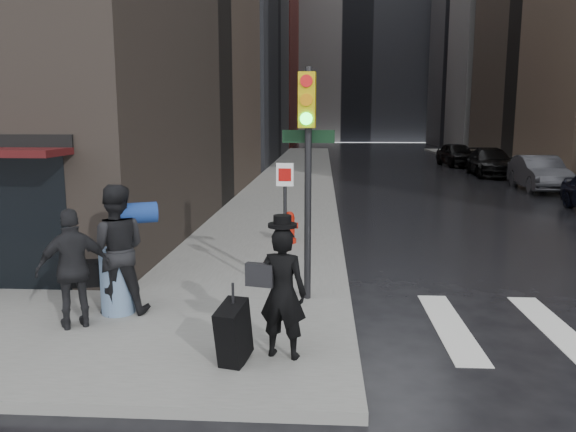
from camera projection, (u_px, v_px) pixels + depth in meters
name	position (u px, v px, depth m)	size (l,w,h in m)	color
ground	(216.00, 346.00, 7.99)	(140.00, 140.00, 0.00)	black
sidewalk_left	(299.00, 170.00, 34.53)	(4.00, 50.00, 0.15)	slate
sidewalk_right	(523.00, 172.00, 33.70)	(3.00, 50.00, 0.15)	slate
bldg_left_far	(204.00, 36.00, 67.54)	(22.00, 20.00, 26.00)	#5C261F
bldg_right_far	(549.00, 33.00, 61.30)	(22.00, 20.00, 25.00)	gray
bldg_distant	(355.00, 30.00, 81.60)	(40.00, 12.00, 32.00)	gray
man_overcoat	(273.00, 299.00, 7.11)	(1.16, 0.89, 1.89)	black
man_jeans	(115.00, 249.00, 8.77)	(1.50, 1.01, 2.05)	black
man_greycoat	(74.00, 269.00, 8.18)	(1.11, 0.92, 1.78)	black
traffic_light	(305.00, 153.00, 9.16)	(0.97, 0.47, 3.87)	black
fire_hydrant	(289.00, 229.00, 13.91)	(0.45, 0.35, 0.79)	#9F1609
parked_car_2	(539.00, 173.00, 25.44)	(1.64, 4.72, 1.55)	#424347
parked_car_3	(491.00, 162.00, 31.85)	(2.15, 5.28, 1.53)	black
parked_car_4	(457.00, 154.00, 38.27)	(1.90, 4.73, 1.61)	black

